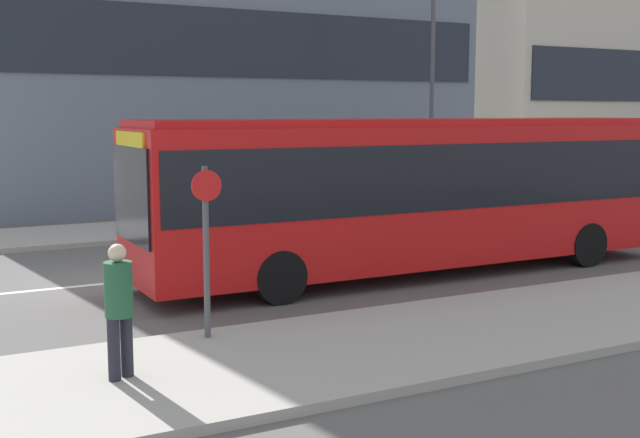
# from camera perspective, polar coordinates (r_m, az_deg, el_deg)

# --- Properties ---
(ground_plane) EXTENTS (120.00, 120.00, 0.00)m
(ground_plane) POSITION_cam_1_polar(r_m,az_deg,el_deg) (16.40, -14.09, -4.39)
(ground_plane) COLOR #595654
(sidewalk_near) EXTENTS (44.00, 3.50, 0.13)m
(sidewalk_near) POSITION_cam_1_polar(r_m,az_deg,el_deg) (10.61, -5.77, -10.47)
(sidewalk_near) COLOR #A39E93
(sidewalk_near) RESTS_ON ground_plane
(sidewalk_far) EXTENTS (44.00, 3.50, 0.13)m
(sidewalk_far) POSITION_cam_1_polar(r_m,az_deg,el_deg) (22.42, -17.96, -1.17)
(sidewalk_far) COLOR #A39E93
(sidewalk_far) RESTS_ON ground_plane
(lane_centerline) EXTENTS (41.80, 0.16, 0.01)m
(lane_centerline) POSITION_cam_1_polar(r_m,az_deg,el_deg) (16.40, -14.09, -4.38)
(lane_centerline) COLOR silver
(lane_centerline) RESTS_ON ground_plane
(city_bus) EXTENTS (11.96, 2.51, 3.21)m
(city_bus) POSITION_cam_1_polar(r_m,az_deg,el_deg) (16.68, 6.99, 2.41)
(city_bus) COLOR red
(city_bus) RESTS_ON ground_plane
(parked_car_0) EXTENTS (4.31, 1.77, 1.38)m
(parked_car_0) POSITION_cam_1_polar(r_m,az_deg,el_deg) (25.49, 12.96, 1.36)
(parked_car_0) COLOR silver
(parked_car_0) RESTS_ON ground_plane
(parked_car_1) EXTENTS (4.23, 1.81, 1.33)m
(parked_car_1) POSITION_cam_1_polar(r_m,az_deg,el_deg) (28.84, 20.24, 1.76)
(parked_car_1) COLOR silver
(parked_car_1) RESTS_ON ground_plane
(pedestrian_near_stop) EXTENTS (0.34, 0.34, 1.66)m
(pedestrian_near_stop) POSITION_cam_1_polar(r_m,az_deg,el_deg) (10.00, -14.11, -5.80)
(pedestrian_near_stop) COLOR #23232D
(pedestrian_near_stop) RESTS_ON sidewalk_near
(bus_stop_sign) EXTENTS (0.44, 0.12, 2.47)m
(bus_stop_sign) POSITION_cam_1_polar(r_m,az_deg,el_deg) (11.45, -8.09, -1.34)
(bus_stop_sign) COLOR #4C4C51
(bus_stop_sign) RESTS_ON sidewalk_near
(street_lamp) EXTENTS (0.36, 0.36, 7.42)m
(street_lamp) POSITION_cam_1_polar(r_m,az_deg,el_deg) (26.14, 7.99, 10.34)
(street_lamp) COLOR #4C4C51
(street_lamp) RESTS_ON sidewalk_far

